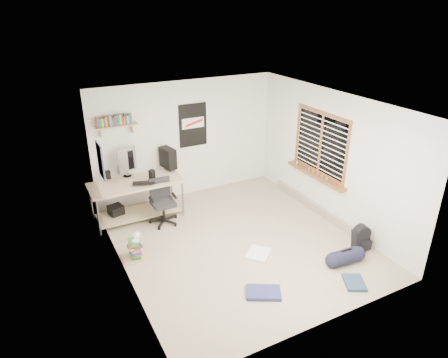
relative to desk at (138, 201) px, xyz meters
name	(u,v)px	position (x,y,z in m)	size (l,w,h in m)	color
floor	(238,242)	(1.31, -1.68, -0.37)	(4.00, 4.50, 0.01)	gray
ceiling	(240,103)	(1.31, -1.68, 2.14)	(4.00, 4.50, 0.01)	white
back_wall	(186,140)	(1.31, 0.57, 0.89)	(4.00, 0.01, 2.50)	silver
left_wall	(118,204)	(-0.70, -1.68, 0.89)	(0.01, 4.50, 2.50)	silver
right_wall	(332,158)	(3.31, -1.68, 0.89)	(0.01, 4.50, 2.50)	silver
desk	(138,201)	(0.00, 0.00, 0.00)	(1.76, 0.77, 0.80)	beige
monitor_left	(126,165)	(-0.08, 0.32, 0.66)	(0.40, 0.10, 0.44)	#949598
monitor_right	(127,164)	(-0.06, 0.32, 0.68)	(0.43, 0.11, 0.47)	#A6A7AB
pc_tower	(168,158)	(0.78, 0.32, 0.65)	(0.19, 0.40, 0.42)	black
keyboard	(144,183)	(0.10, -0.21, 0.45)	(0.41, 0.14, 0.02)	black
speaker_left	(108,175)	(-0.44, 0.31, 0.52)	(0.08, 0.08, 0.16)	black
speaker_right	(152,175)	(0.30, -0.10, 0.54)	(0.10, 0.10, 0.19)	black
office_chair	(163,200)	(0.37, -0.44, 0.12)	(0.58, 0.58, 0.88)	black
wall_shelf	(117,126)	(-0.14, 0.46, 1.42)	(0.80, 0.22, 0.24)	tan
poster_back_wall	(193,125)	(1.46, 0.55, 1.19)	(0.62, 0.03, 0.92)	black
poster_left_wall	(100,161)	(-0.68, -0.48, 1.14)	(0.02, 0.42, 0.60)	navy
window	(320,143)	(3.26, -1.38, 1.08)	(0.10, 1.50, 1.26)	brown
baseboard_heater	(314,206)	(3.26, -1.38, -0.28)	(0.08, 2.50, 0.18)	#B7B2A8
backpack	(361,240)	(3.06, -2.87, -0.16)	(0.27, 0.22, 0.36)	black
duffel_bag	(346,256)	(2.55, -3.06, -0.22)	(0.26, 0.26, 0.50)	black
tshirt	(258,253)	(1.42, -2.19, -0.34)	(0.43, 0.36, 0.04)	white
jeans_a	(263,292)	(0.96, -3.08, -0.33)	(0.51, 0.32, 0.06)	navy
jeans_b	(354,283)	(2.31, -3.52, -0.34)	(0.39, 0.29, 0.05)	navy
book_stack	(135,250)	(-0.44, -1.31, -0.21)	(0.40, 0.33, 0.28)	olive
desk_lamp	(136,238)	(-0.42, -1.33, 0.02)	(0.13, 0.21, 0.21)	white
subwoofer	(116,212)	(-0.41, 0.14, -0.22)	(0.26, 0.26, 0.29)	black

